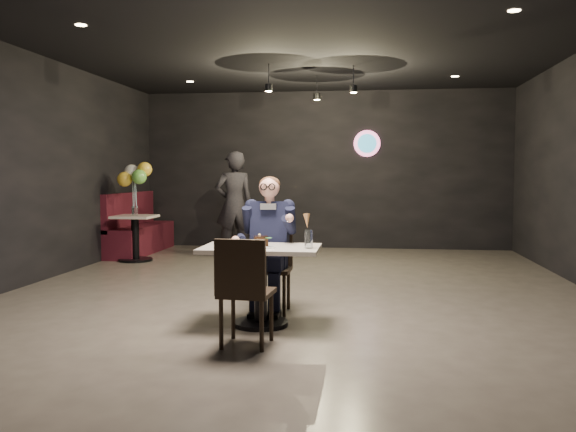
# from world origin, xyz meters

# --- Properties ---
(floor) EXTENTS (9.00, 9.00, 0.00)m
(floor) POSITION_xyz_m (0.00, 0.00, 0.00)
(floor) COLOR #70675D
(floor) RESTS_ON ground
(wall_sign) EXTENTS (0.50, 0.06, 0.50)m
(wall_sign) POSITION_xyz_m (0.80, 4.47, 2.00)
(wall_sign) COLOR pink
(wall_sign) RESTS_ON floor
(pendant_lights) EXTENTS (1.40, 1.20, 0.36)m
(pendant_lights) POSITION_xyz_m (0.00, 2.00, 2.88)
(pendant_lights) COLOR black
(pendant_lights) RESTS_ON floor
(main_table) EXTENTS (1.10, 0.70, 0.75)m
(main_table) POSITION_xyz_m (-0.17, -1.62, 0.38)
(main_table) COLOR silver
(main_table) RESTS_ON floor
(chair_far) EXTENTS (0.42, 0.46, 0.92)m
(chair_far) POSITION_xyz_m (-0.17, -1.07, 0.46)
(chair_far) COLOR black
(chair_far) RESTS_ON floor
(chair_near) EXTENTS (0.45, 0.49, 0.92)m
(chair_near) POSITION_xyz_m (-0.17, -2.28, 0.46)
(chair_near) COLOR black
(chair_near) RESTS_ON floor
(seated_man) EXTENTS (0.60, 0.80, 1.44)m
(seated_man) POSITION_xyz_m (-0.17, -1.07, 0.72)
(seated_man) COLOR black
(seated_man) RESTS_ON floor
(dessert_plate) EXTENTS (0.24, 0.24, 0.01)m
(dessert_plate) POSITION_xyz_m (-0.14, -1.73, 0.76)
(dessert_plate) COLOR white
(dessert_plate) RESTS_ON main_table
(cake_slice) EXTENTS (0.15, 0.13, 0.08)m
(cake_slice) POSITION_xyz_m (-0.16, -1.68, 0.80)
(cake_slice) COLOR black
(cake_slice) RESTS_ON dessert_plate
(mint_leaf) EXTENTS (0.06, 0.04, 0.01)m
(mint_leaf) POSITION_xyz_m (-0.08, -1.71, 0.84)
(mint_leaf) COLOR #2F9043
(mint_leaf) RESTS_ON cake_slice
(sundae_glass) EXTENTS (0.07, 0.07, 0.17)m
(sundae_glass) POSITION_xyz_m (0.28, -1.69, 0.83)
(sundae_glass) COLOR silver
(sundae_glass) RESTS_ON main_table
(wafer_cone) EXTENTS (0.08, 0.08, 0.13)m
(wafer_cone) POSITION_xyz_m (0.27, -1.65, 1.00)
(wafer_cone) COLOR tan
(wafer_cone) RESTS_ON sundae_glass
(booth_bench) EXTENTS (0.54, 2.18, 1.09)m
(booth_bench) POSITION_xyz_m (-3.25, 3.30, 0.54)
(booth_bench) COLOR #400D19
(booth_bench) RESTS_ON floor
(side_table) EXTENTS (0.63, 0.63, 0.79)m
(side_table) POSITION_xyz_m (-2.95, 2.30, 0.39)
(side_table) COLOR silver
(side_table) RESTS_ON floor
(balloon_vase) EXTENTS (0.10, 0.10, 0.15)m
(balloon_vase) POSITION_xyz_m (-2.95, 2.30, 0.83)
(balloon_vase) COLOR silver
(balloon_vase) RESTS_ON side_table
(balloon_bunch) EXTENTS (0.44, 0.44, 0.72)m
(balloon_bunch) POSITION_xyz_m (-2.95, 2.30, 1.26)
(balloon_bunch) COLOR yellow
(balloon_bunch) RESTS_ON balloon_vase
(passerby) EXTENTS (0.78, 0.67, 1.81)m
(passerby) POSITION_xyz_m (-1.46, 3.06, 0.91)
(passerby) COLOR black
(passerby) RESTS_ON floor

